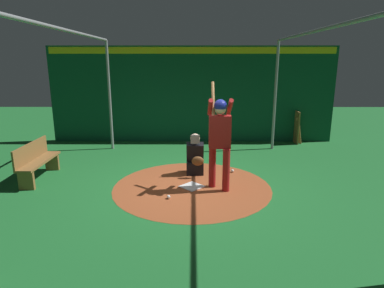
{
  "coord_description": "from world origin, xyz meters",
  "views": [
    {
      "loc": [
        6.56,
        0.02,
        2.61
      ],
      "look_at": [
        0.0,
        0.0,
        0.95
      ],
      "focal_mm": 30.54,
      "sensor_mm": 36.0,
      "label": 1
    }
  ],
  "objects_px": {
    "home_plate": "(192,186)",
    "batter": "(220,135)",
    "baseball_0": "(169,197)",
    "catcher": "(195,158)",
    "bench": "(37,161)",
    "bat_rack": "(297,128)",
    "baseball_1": "(232,171)"
  },
  "relations": [
    {
      "from": "home_plate",
      "to": "batter",
      "type": "relative_size",
      "value": 0.19
    },
    {
      "from": "batter",
      "to": "baseball_0",
      "type": "relative_size",
      "value": 29.86
    },
    {
      "from": "catcher",
      "to": "bench",
      "type": "height_order",
      "value": "catcher"
    },
    {
      "from": "home_plate",
      "to": "baseball_0",
      "type": "height_order",
      "value": "baseball_0"
    },
    {
      "from": "catcher",
      "to": "bench",
      "type": "relative_size",
      "value": 0.65
    },
    {
      "from": "bat_rack",
      "to": "catcher",
      "type": "bearing_deg",
      "value": -47.17
    },
    {
      "from": "catcher",
      "to": "bat_rack",
      "type": "relative_size",
      "value": 0.94
    },
    {
      "from": "baseball_0",
      "to": "baseball_1",
      "type": "xyz_separation_m",
      "value": [
        -1.58,
        1.44,
        0.0
      ]
    },
    {
      "from": "bat_rack",
      "to": "baseball_0",
      "type": "bearing_deg",
      "value": -40.27
    },
    {
      "from": "catcher",
      "to": "baseball_0",
      "type": "relative_size",
      "value": 13.37
    },
    {
      "from": "catcher",
      "to": "baseball_0",
      "type": "distance_m",
      "value": 1.61
    },
    {
      "from": "catcher",
      "to": "bench",
      "type": "distance_m",
      "value": 3.6
    },
    {
      "from": "batter",
      "to": "baseball_0",
      "type": "distance_m",
      "value": 1.61
    },
    {
      "from": "bench",
      "to": "baseball_0",
      "type": "xyz_separation_m",
      "value": [
        1.11,
        3.05,
        -0.39
      ]
    },
    {
      "from": "baseball_0",
      "to": "home_plate",
      "type": "bearing_deg",
      "value": 144.17
    },
    {
      "from": "home_plate",
      "to": "baseball_0",
      "type": "relative_size",
      "value": 5.68
    },
    {
      "from": "home_plate",
      "to": "batter",
      "type": "bearing_deg",
      "value": 81.51
    },
    {
      "from": "home_plate",
      "to": "batter",
      "type": "distance_m",
      "value": 1.28
    },
    {
      "from": "home_plate",
      "to": "bench",
      "type": "height_order",
      "value": "bench"
    },
    {
      "from": "bench",
      "to": "baseball_0",
      "type": "height_order",
      "value": "bench"
    },
    {
      "from": "batter",
      "to": "bench",
      "type": "distance_m",
      "value": 4.18
    },
    {
      "from": "catcher",
      "to": "baseball_1",
      "type": "bearing_deg",
      "value": 96.33
    },
    {
      "from": "bat_rack",
      "to": "baseball_1",
      "type": "bearing_deg",
      "value": -39.12
    },
    {
      "from": "baseball_0",
      "to": "baseball_1",
      "type": "bearing_deg",
      "value": 137.66
    },
    {
      "from": "baseball_0",
      "to": "baseball_1",
      "type": "relative_size",
      "value": 1.0
    },
    {
      "from": "baseball_1",
      "to": "catcher",
      "type": "bearing_deg",
      "value": -83.67
    },
    {
      "from": "home_plate",
      "to": "baseball_1",
      "type": "xyz_separation_m",
      "value": [
        -0.94,
        0.98,
        0.03
      ]
    },
    {
      "from": "bat_rack",
      "to": "baseball_0",
      "type": "height_order",
      "value": "bat_rack"
    },
    {
      "from": "bat_rack",
      "to": "baseball_0",
      "type": "xyz_separation_m",
      "value": [
        4.58,
        -3.88,
        -0.45
      ]
    },
    {
      "from": "baseball_1",
      "to": "bat_rack",
      "type": "bearing_deg",
      "value": 140.88
    },
    {
      "from": "home_plate",
      "to": "bat_rack",
      "type": "relative_size",
      "value": 0.4
    },
    {
      "from": "home_plate",
      "to": "bat_rack",
      "type": "xyz_separation_m",
      "value": [
        -3.94,
        3.42,
        0.48
      ]
    }
  ]
}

